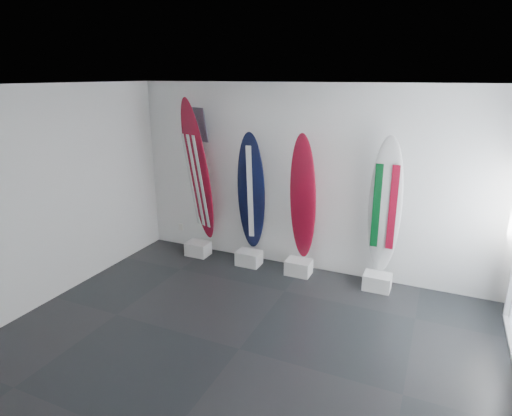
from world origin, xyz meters
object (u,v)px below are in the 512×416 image
at_px(surfboard_italy, 385,207).
at_px(surfboard_swiss, 303,198).
at_px(surfboard_navy, 251,193).
at_px(surfboard_usa, 198,172).

bearing_deg(surfboard_italy, surfboard_swiss, -179.73).
bearing_deg(surfboard_navy, surfboard_usa, 169.76).
bearing_deg(surfboard_usa, surfboard_navy, 19.73).
distance_m(surfboard_usa, surfboard_italy, 3.15).
distance_m(surfboard_navy, surfboard_italy, 2.13).
relative_size(surfboard_usa, surfboard_navy, 1.26).
relative_size(surfboard_swiss, surfboard_italy, 0.98).
bearing_deg(surfboard_swiss, surfboard_usa, -168.29).
xyz_separation_m(surfboard_usa, surfboard_swiss, (1.90, 0.00, -0.24)).
xyz_separation_m(surfboard_usa, surfboard_navy, (1.01, 0.00, -0.25)).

